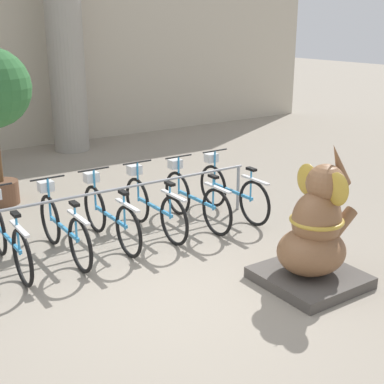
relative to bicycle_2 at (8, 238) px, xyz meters
name	(u,v)px	position (x,y,z in m)	size (l,w,h in m)	color
ground_plane	(181,295)	(1.42, -1.83, -0.42)	(60.00, 60.00, 0.00)	gray
column_right	(65,39)	(3.16, 5.77, 2.21)	(1.05, 1.05, 5.16)	gray
bike_rack	(83,203)	(1.07, 0.12, 0.22)	(5.59, 0.05, 0.77)	gray
bicycle_2	(8,238)	(0.00, 0.00, 0.00)	(0.48, 1.80, 0.99)	black
bicycle_3	(63,227)	(0.71, -0.03, 0.00)	(0.48, 1.80, 0.99)	black
bicycle_4	(110,215)	(1.43, 0.02, 0.00)	(0.48, 1.80, 0.99)	black
bicycle_5	(153,206)	(2.14, 0.03, 0.00)	(0.48, 1.80, 0.99)	black
bicycle_6	(195,198)	(2.85, -0.02, 0.00)	(0.48, 1.80, 0.99)	black
bicycle_7	(231,190)	(3.56, -0.03, 0.00)	(0.48, 1.80, 0.99)	black
elephant_statue	(315,237)	(2.93, -2.44, 0.17)	(1.12, 1.12, 1.72)	#4C4742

